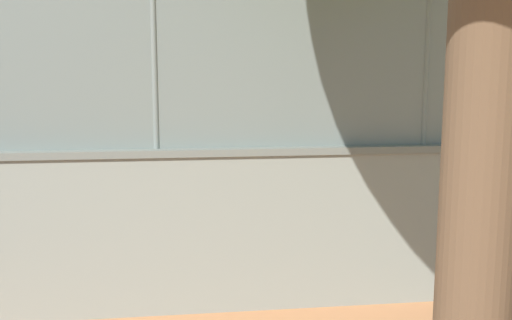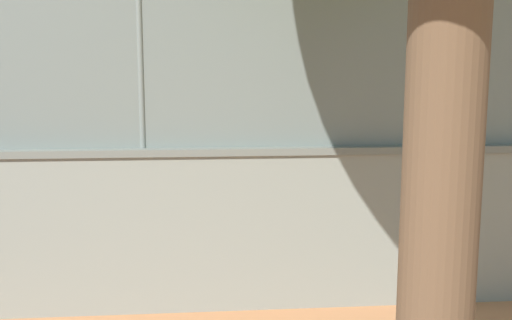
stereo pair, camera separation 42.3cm
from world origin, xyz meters
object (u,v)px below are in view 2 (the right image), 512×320
Objects in this scene: player_foreground_swinging at (125,142)px; sports_ball at (218,179)px; player_crossing_court at (211,185)px; spare_ball_by_wall at (61,252)px.

player_foreground_swinging is 8.63m from sports_ball.
sports_ball is (-2.52, 8.24, 0.50)m from player_foreground_swinging.
player_crossing_court is 1.06× the size of player_foreground_swinging.
player_crossing_court reaches higher than sports_ball.
player_crossing_court is at bearing 110.50° from player_foreground_swinging.
sports_ball is 2.94m from spare_ball_by_wall.
sports_ball is (-0.13, 1.86, 0.45)m from player_crossing_court.
player_crossing_court is 6.82m from player_foreground_swinging.
player_foreground_swinging is 9.60× the size of spare_ball_by_wall.
player_foreground_swinging is (2.39, -6.38, -0.06)m from player_crossing_court.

